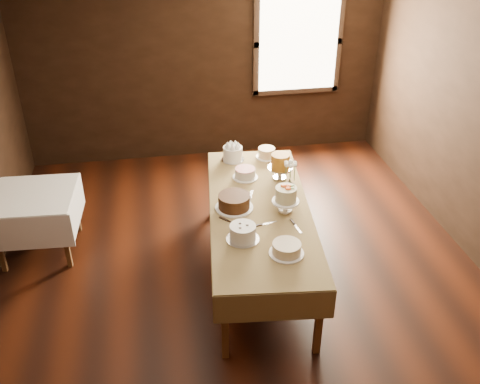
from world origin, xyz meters
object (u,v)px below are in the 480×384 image
object	(u,v)px
cake_server_c	(251,194)
flower_vase	(290,185)
cake_server_e	(233,223)
cake_meringue	(233,154)
cake_lattice	(245,174)
cake_caramel	(280,168)
cake_server_a	(270,223)
cake_cream	(287,249)
cake_chocolate	(234,202)
cake_server_b	(298,229)
cake_speckled	(267,153)
cake_server_d	(282,190)
display_table	(260,213)
side_table	(33,201)
cake_swirl	(243,233)
cake_flowers	(286,200)

from	to	relation	value
cake_server_c	flower_vase	bearing A→B (deg)	-70.84
cake_server_e	cake_meringue	bearing A→B (deg)	128.05
cake_lattice	cake_caramel	bearing A→B (deg)	-12.27
cake_server_a	cake_cream	bearing A→B (deg)	-97.63
cake_cream	cake_server_e	xyz separation A→B (m)	(-0.38, 0.54, -0.05)
cake_chocolate	cake_server_b	world-z (taller)	cake_chocolate
cake_server_b	cake_cream	bearing A→B (deg)	-38.08
cake_speckled	flower_vase	xyz separation A→B (m)	(0.07, -0.77, 0.01)
cake_chocolate	flower_vase	bearing A→B (deg)	21.62
cake_speckled	flower_vase	size ratio (longest dim) A/B	2.09
cake_server_a	cake_server_d	distance (m)	0.62
display_table	cake_chocolate	distance (m)	0.28
cake_speckled	cake_caramel	bearing A→B (deg)	-86.29
cake_meringue	cake_chocolate	xyz separation A→B (m)	(-0.15, -1.01, -0.01)
cake_server_c	cake_server_e	bearing A→B (deg)	168.36
cake_caramel	flower_vase	xyz separation A→B (m)	(0.04, -0.26, -0.07)
display_table	cake_server_e	size ratio (longest dim) A/B	10.77
cake_meringue	cake_speckled	world-z (taller)	cake_meringue
display_table	cake_server_e	world-z (taller)	cake_server_e
cake_server_a	cake_server_e	distance (m)	0.34
cake_server_d	flower_vase	bearing A→B (deg)	-44.57
cake_lattice	cake_cream	distance (m)	1.39
cake_meringue	cake_caramel	world-z (taller)	cake_caramel
cake_lattice	cake_caramel	distance (m)	0.38
side_table	cake_meringue	xyz separation A→B (m)	(2.18, 0.29, 0.22)
cake_speckled	cake_lattice	distance (m)	0.55
cake_meringue	cake_swirl	distance (m)	1.56
display_table	cake_speckled	xyz separation A→B (m)	(0.30, 1.05, 0.11)
display_table	flower_vase	bearing A→B (deg)	37.22
cake_chocolate	cake_flowers	size ratio (longest dim) A/B	1.50
cake_flowers	cake_server_b	world-z (taller)	cake_flowers
cake_server_d	side_table	bearing A→B (deg)	123.00
cake_swirl	cake_server_c	world-z (taller)	cake_swirl
cake_server_b	cake_flowers	bearing A→B (deg)	178.03
cake_swirl	cake_server_a	distance (m)	0.37
cake_lattice	cake_chocolate	world-z (taller)	cake_chocolate
cake_lattice	side_table	bearing A→B (deg)	176.55
cake_chocolate	cake_swirl	bearing A→B (deg)	-91.14
display_table	cake_server_d	bearing A→B (deg)	43.18
side_table	cake_lattice	size ratio (longest dim) A/B	3.01
cake_caramel	cake_server_b	xyz separation A→B (m)	(-0.06, -0.96, -0.12)
cake_server_e	flower_vase	xyz separation A→B (m)	(0.68, 0.51, 0.06)
cake_server_c	cake_server_e	world-z (taller)	same
cake_caramel	cake_server_e	bearing A→B (deg)	-129.58
cake_caramel	cake_cream	world-z (taller)	cake_caramel
cake_swirl	cake_server_a	world-z (taller)	cake_swirl
flower_vase	side_table	bearing A→B (deg)	169.92
cake_caramel	cake_server_e	distance (m)	1.01
cake_server_a	cake_server_d	xyz separation A→B (m)	(0.26, 0.56, 0.00)
cake_lattice	cake_caramel	xyz separation A→B (m)	(0.36, -0.08, 0.08)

